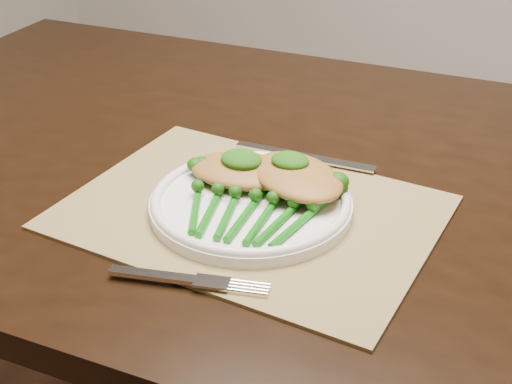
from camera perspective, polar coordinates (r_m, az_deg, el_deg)
The scene contains 10 objects.
dining_table at distance 1.24m, azimuth 3.37°, elevation -13.41°, with size 1.68×1.05×0.75m.
placemat at distance 0.90m, azimuth -0.48°, elevation -1.61°, with size 0.46×0.33×0.00m, color olive.
dinner_plate at distance 0.90m, azimuth -0.41°, elevation -0.82°, with size 0.26×0.26×0.02m.
knife at distance 1.03m, azimuth 2.81°, elevation 3.03°, with size 0.21×0.04×0.01m.
fork at distance 0.78m, azimuth -4.60°, elevation -7.10°, with size 0.18×0.07×0.01m.
chicken_fillet_left at distance 0.93m, azimuth -1.08°, elevation 1.73°, with size 0.14×0.10×0.03m, color #A97131.
chicken_fillet_right at distance 0.91m, azimuth 3.28°, elevation 1.25°, with size 0.14×0.10×0.03m, color #A97131.
pesto_dollop_left at distance 0.93m, azimuth -1.19°, elevation 2.61°, with size 0.06×0.05×0.02m, color #134209.
pesto_dollop_right at distance 0.91m, azimuth 2.75°, elevation 2.51°, with size 0.05×0.04×0.02m, color #134209.
broccolini_bundle at distance 0.87m, azimuth -0.56°, elevation -1.43°, with size 0.19×0.21×0.04m.
Camera 1 is at (0.49, -0.67, 1.23)m, focal length 50.00 mm.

